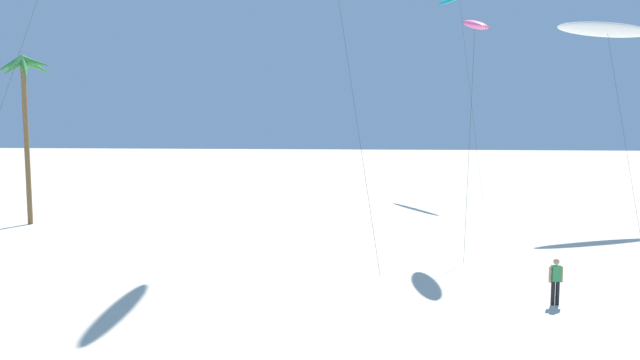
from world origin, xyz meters
TOP-DOWN VIEW (x-y plane):
  - palm_tree_1 at (-19.90, 39.25)m, footprint 3.73×3.53m
  - flying_kite_3 at (6.79, 34.84)m, footprint 1.38×5.83m
  - flying_kite_5 at (16.73, 44.55)m, footprint 7.58×11.65m
  - person_near_left at (8.26, 25.43)m, footprint 0.50×0.25m

SIDE VIEW (x-z plane):
  - person_near_left at x=8.26m, z-range 0.08..1.74m
  - palm_tree_1 at x=-19.90m, z-range 3.73..14.31m
  - flying_kite_3 at x=6.79m, z-range 5.24..17.25m
  - flying_kite_5 at x=16.73m, z-range 5.93..18.85m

